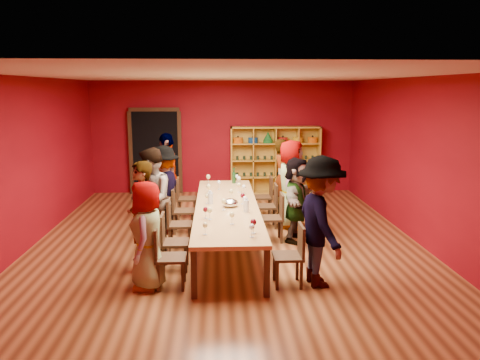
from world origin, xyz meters
name	(u,v)px	position (x,y,z in m)	size (l,w,h in m)	color
room_shell	(227,163)	(0.00, 0.00, 1.50)	(7.10, 9.10, 3.04)	#5C2F18
tasting_table	(227,208)	(0.00, 0.00, 0.70)	(1.10, 4.50, 0.75)	tan
doorway	(156,152)	(-1.80, 4.43, 1.12)	(1.40, 0.17, 2.30)	black
shelving_unit	(275,157)	(1.40, 4.32, 0.98)	(2.40, 0.40, 1.80)	gold
chair_person_left_0	(165,254)	(-0.91, -1.77, 0.50)	(0.42, 0.42, 0.89)	black
person_left_0	(147,235)	(-1.15, -1.77, 0.77)	(0.75, 0.41, 1.54)	#5880B5
chair_person_left_1	(170,239)	(-0.91, -1.11, 0.50)	(0.42, 0.42, 0.89)	black
person_left_1	(141,217)	(-1.33, -1.11, 0.86)	(0.63, 0.46, 1.72)	tan
chair_person_left_2	(175,221)	(-0.91, -0.12, 0.50)	(0.42, 0.42, 0.89)	black
person_left_2	(151,199)	(-1.31, -0.12, 0.90)	(0.87, 0.48, 1.79)	#494A4E
chair_person_left_3	(179,208)	(-0.91, 0.81, 0.50)	(0.42, 0.42, 0.89)	black
person_left_3	(164,190)	(-1.20, 0.81, 0.86)	(1.11, 0.46, 1.72)	tan
chair_person_left_4	(183,196)	(-0.91, 1.86, 0.50)	(0.42, 0.42, 0.89)	black
person_left_4	(167,176)	(-1.24, 1.86, 0.93)	(1.09, 0.50, 1.87)	#141537
chair_person_right_0	(293,252)	(0.91, -1.79, 0.50)	(0.42, 0.42, 0.89)	black
person_right_0	(321,222)	(1.29, -1.79, 0.94)	(1.21, 0.50, 1.88)	#5674B2
chair_person_right_2	(276,215)	(0.91, 0.21, 0.50)	(0.42, 0.42, 0.89)	black
person_right_2	(296,199)	(1.29, 0.21, 0.78)	(1.45, 0.42, 1.57)	#4A494E
chair_person_right_3	(270,203)	(0.91, 1.09, 0.50)	(0.42, 0.42, 0.89)	black
person_right_3	(291,184)	(1.32, 1.09, 0.89)	(0.87, 0.47, 1.78)	#D38D95
chair_person_right_4	(266,194)	(0.91, 1.93, 0.50)	(0.42, 0.42, 0.89)	black
person_right_4	(282,178)	(1.27, 1.93, 0.86)	(0.63, 0.46, 1.71)	#C2828E
wine_glass_0	(243,196)	(0.29, 0.03, 0.90)	(0.08, 0.08, 0.20)	silver
wine_glass_1	(245,199)	(0.31, -0.15, 0.89)	(0.08, 0.08, 0.19)	silver
wine_glass_2	(224,202)	(-0.06, -0.37, 0.90)	(0.08, 0.08, 0.21)	silver
wine_glass_3	(244,187)	(0.35, 0.84, 0.89)	(0.08, 0.08, 0.19)	silver
wine_glass_4	(252,228)	(0.31, -1.88, 0.89)	(0.08, 0.08, 0.20)	silver
wine_glass_5	(210,211)	(-0.29, -0.96, 0.90)	(0.08, 0.08, 0.21)	silver
wine_glass_6	(205,226)	(-0.34, -1.72, 0.88)	(0.07, 0.07, 0.18)	silver
wine_glass_7	(253,223)	(0.34, -1.70, 0.91)	(0.09, 0.09, 0.22)	silver
wine_glass_8	(232,215)	(0.05, -1.23, 0.89)	(0.08, 0.08, 0.20)	silver
wine_glass_9	(208,177)	(-0.36, 1.82, 0.91)	(0.09, 0.09, 0.22)	silver
wine_glass_10	(205,210)	(-0.36, -0.88, 0.89)	(0.08, 0.08, 0.19)	silver
wine_glass_11	(209,187)	(-0.33, 0.82, 0.91)	(0.09, 0.09, 0.21)	silver
wine_glass_12	(219,183)	(-0.13, 1.32, 0.89)	(0.08, 0.08, 0.19)	silver
wine_glass_13	(237,177)	(0.27, 1.94, 0.89)	(0.08, 0.08, 0.19)	silver
wine_glass_14	(231,192)	(0.09, 0.41, 0.89)	(0.08, 0.08, 0.20)	silver
wine_glass_15	(239,185)	(0.27, 1.01, 0.89)	(0.08, 0.08, 0.20)	silver
wine_glass_16	(207,196)	(-0.35, 0.11, 0.88)	(0.07, 0.07, 0.18)	silver
wine_glass_17	(239,179)	(0.30, 1.65, 0.90)	(0.08, 0.08, 0.21)	silver
wine_glass_18	(209,187)	(-0.33, 0.98, 0.88)	(0.07, 0.07, 0.18)	silver
spittoon_bowl	(230,203)	(0.06, -0.14, 0.82)	(0.28, 0.28, 0.16)	silver
carafe_a	(210,198)	(-0.29, 0.09, 0.86)	(0.11, 0.11, 0.24)	silver
carafe_b	(246,206)	(0.32, -0.50, 0.86)	(0.12, 0.12, 0.24)	silver
wine_bottle	(234,177)	(0.20, 1.94, 0.88)	(0.09, 0.09, 0.34)	#143818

